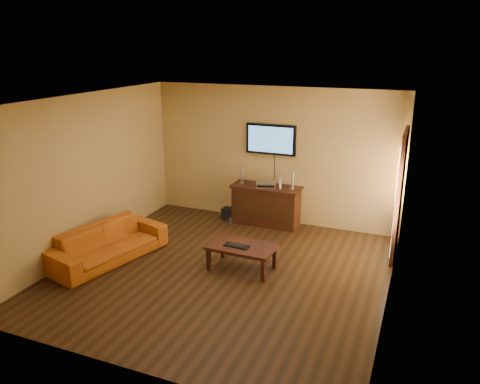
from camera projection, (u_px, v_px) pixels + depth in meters
The scene contains 14 objects.
ground_plane at pixel (222, 272), 7.43m from camera, with size 5.00×5.00×0.00m, color black.
room_walls at pixel (237, 160), 7.46m from camera, with size 5.00×5.00×5.00m.
french_door at pixel (399, 197), 7.73m from camera, with size 0.07×1.02×2.22m.
media_console at pixel (266, 205), 9.29m from camera, with size 1.37×0.52×0.79m.
television at pixel (271, 139), 9.09m from camera, with size 1.00×0.08×0.59m.
coffee_table at pixel (242, 248), 7.43m from camera, with size 1.07×0.67×0.41m.
sofa at pixel (108, 238), 7.75m from camera, with size 2.01×0.59×0.79m, color #C15D15.
speaker_left at pixel (242, 176), 9.31m from camera, with size 0.09×0.09×0.34m.
speaker_right at pixel (292, 181), 8.96m from camera, with size 0.09×0.09×0.33m.
av_receiver at pixel (266, 184), 9.13m from camera, with size 0.38×0.27×0.09m, color silver.
game_console at pixel (281, 183), 9.03m from camera, with size 0.04×0.14×0.20m, color white.
subwoofer at pixel (228, 213), 9.66m from camera, with size 0.22×0.22×0.22m, color black.
bottle at pixel (231, 222), 9.27m from camera, with size 0.07×0.07×0.19m.
keyboard at pixel (237, 246), 7.37m from camera, with size 0.41×0.17×0.02m.
Camera 1 is at (2.77, -6.09, 3.49)m, focal length 35.00 mm.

